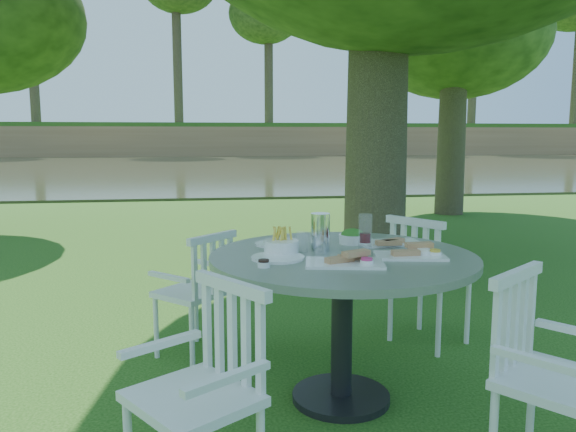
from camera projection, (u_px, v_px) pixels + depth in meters
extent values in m
plane|color=#18420D|center=(292.00, 322.00, 4.57)|extent=(140.00, 140.00, 0.00)
cylinder|color=black|center=(341.00, 396.00, 3.23)|extent=(0.56, 0.56, 0.04)
cylinder|color=black|center=(342.00, 328.00, 3.17)|extent=(0.12, 0.12, 0.78)
cylinder|color=slate|center=(343.00, 258.00, 3.12)|extent=(1.48, 1.48, 0.04)
cylinder|color=white|center=(468.00, 313.00, 4.08)|extent=(0.04, 0.04, 0.46)
cylinder|color=white|center=(420.00, 301.00, 4.38)|extent=(0.04, 0.04, 0.46)
cylinder|color=white|center=(439.00, 324.00, 3.83)|extent=(0.04, 0.04, 0.46)
cylinder|color=white|center=(390.00, 310.00, 4.14)|extent=(0.04, 0.04, 0.46)
cube|color=white|center=(430.00, 278.00, 4.07)|extent=(0.62, 0.63, 0.04)
cube|color=white|center=(414.00, 253.00, 3.91)|extent=(0.29, 0.42, 0.47)
cylinder|color=white|center=(196.00, 313.00, 4.13)|extent=(0.03, 0.03, 0.43)
cylinder|color=white|center=(156.00, 327.00, 3.82)|extent=(0.03, 0.03, 0.43)
cylinder|color=white|center=(231.00, 322.00, 3.93)|extent=(0.03, 0.03, 0.43)
cylinder|color=white|center=(192.00, 338.00, 3.62)|extent=(0.03, 0.03, 0.43)
cube|color=white|center=(193.00, 292.00, 3.84)|extent=(0.59, 0.59, 0.04)
cube|color=white|center=(213.00, 267.00, 3.70)|extent=(0.33, 0.34, 0.44)
cylinder|color=white|center=(203.00, 422.00, 2.53)|extent=(0.04, 0.04, 0.45)
cube|color=white|center=(193.00, 399.00, 2.22)|extent=(0.61, 0.62, 0.04)
cube|color=white|center=(232.00, 335.00, 2.33)|extent=(0.30, 0.40, 0.46)
cylinder|color=white|center=(531.00, 408.00, 2.66)|extent=(0.04, 0.04, 0.46)
cube|color=white|center=(560.00, 383.00, 2.35)|extent=(0.63, 0.62, 0.04)
cube|color=white|center=(514.00, 323.00, 2.46)|extent=(0.40, 0.31, 0.47)
cube|color=white|center=(345.00, 263.00, 2.86)|extent=(0.43, 0.31, 0.01)
cube|color=white|center=(410.00, 256.00, 3.03)|extent=(0.41, 0.28, 0.01)
cube|color=white|center=(390.00, 243.00, 3.40)|extent=(0.38, 0.23, 0.02)
cylinder|color=white|center=(278.00, 258.00, 2.99)|extent=(0.29, 0.29, 0.01)
cylinder|color=white|center=(274.00, 244.00, 3.38)|extent=(0.24, 0.24, 0.01)
cylinder|color=white|center=(281.00, 247.00, 3.12)|extent=(0.20, 0.20, 0.08)
cylinder|color=white|center=(353.00, 239.00, 3.42)|extent=(0.17, 0.17, 0.06)
cylinder|color=silver|center=(320.00, 232.00, 3.19)|extent=(0.11, 0.11, 0.22)
cylinder|color=white|center=(365.00, 232.00, 3.19)|extent=(0.08, 0.08, 0.21)
cylinder|color=white|center=(302.00, 242.00, 3.16)|extent=(0.07, 0.07, 0.12)
cylinder|color=white|center=(320.00, 245.00, 3.10)|extent=(0.06, 0.06, 0.10)
cylinder|color=white|center=(367.00, 263.00, 2.83)|extent=(0.07, 0.07, 0.03)
cylinder|color=white|center=(435.00, 254.00, 3.04)|extent=(0.07, 0.07, 0.03)
cylinder|color=white|center=(423.00, 254.00, 3.04)|extent=(0.08, 0.08, 0.03)
cylinder|color=white|center=(264.00, 265.00, 2.80)|extent=(0.06, 0.06, 0.03)
ellipsoid|color=#1E3711|center=(456.00, 28.00, 10.54)|extent=(3.75, 3.75, 2.62)
cube|color=#2F331E|center=(219.00, 168.00, 27.10)|extent=(100.00, 28.00, 0.12)
cube|color=olive|center=(213.00, 142.00, 42.12)|extent=(100.00, 3.00, 2.20)
cube|color=#18420D|center=(212.00, 127.00, 49.29)|extent=(100.00, 18.00, 0.30)
cylinder|color=black|center=(32.00, 37.00, 41.12)|extent=(0.70, 0.70, 13.00)
cylinder|color=black|center=(158.00, 40.00, 42.43)|extent=(0.70, 0.70, 13.00)
cylinder|color=black|center=(276.00, 43.00, 43.74)|extent=(0.70, 0.70, 13.00)
ellipsoid|color=#1E3711|center=(275.00, 0.00, 43.28)|extent=(5.60, 5.60, 4.48)
cylinder|color=black|center=(387.00, 46.00, 45.04)|extent=(0.70, 0.70, 13.00)
ellipsoid|color=#1E3711|center=(388.00, 4.00, 44.59)|extent=(5.60, 5.60, 4.48)
cylinder|color=black|center=(491.00, 49.00, 46.35)|extent=(0.70, 0.70, 13.00)
ellipsoid|color=#1E3711|center=(493.00, 8.00, 45.89)|extent=(5.60, 5.60, 4.48)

